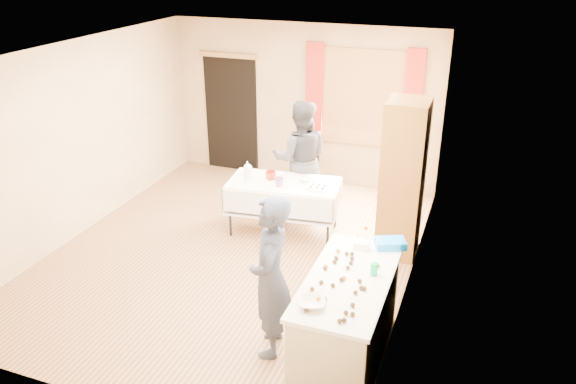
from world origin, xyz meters
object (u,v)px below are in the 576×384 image
at_px(counter, 347,319).
at_px(chair, 306,181).
at_px(woman, 301,159).
at_px(girl, 271,278).
at_px(party_table, 284,202).
at_px(cabinet, 403,180).

xyz_separation_m(counter, chair, (-1.55, 3.37, -0.14)).
bearing_deg(woman, girl, 86.04).
bearing_deg(counter, girl, -170.28).
bearing_deg(counter, party_table, 123.57).
bearing_deg(chair, counter, -87.65).
xyz_separation_m(cabinet, counter, (-0.10, -2.25, -0.57)).
relative_size(party_table, woman, 0.93).
xyz_separation_m(chair, woman, (0.07, -0.48, 0.55)).
distance_m(cabinet, party_table, 1.70).
bearing_deg(chair, woman, -103.43).
height_order(counter, party_table, counter).
height_order(party_table, chair, chair).
relative_size(girl, woman, 0.97).
height_order(counter, chair, chair).
bearing_deg(party_table, cabinet, -7.10).
bearing_deg(party_table, counter, -63.22).
height_order(party_table, woman, woman).
bearing_deg(woman, party_table, 69.96).
xyz_separation_m(cabinet, girl, (-0.83, -2.37, -0.19)).
height_order(cabinet, party_table, cabinet).
xyz_separation_m(counter, woman, (-1.47, 2.89, 0.41)).
distance_m(girl, woman, 3.11).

